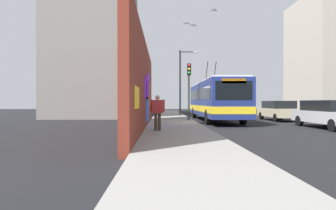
{
  "coord_description": "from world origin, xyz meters",
  "views": [
    {
      "loc": [
        -17.81,
        2.36,
        1.47
      ],
      "look_at": [
        2.13,
        1.9,
        1.26
      ],
      "focal_mm": 28.34,
      "sensor_mm": 36.0,
      "label": 1
    }
  ],
  "objects_px": {
    "street_lamp": "(182,78)",
    "traffic_light": "(189,82)",
    "parked_car_silver": "(329,114)",
    "parked_car_champagne": "(279,110)",
    "pedestrian_near_wall": "(158,110)",
    "city_bus": "(214,99)"
  },
  "relations": [
    {
      "from": "parked_car_silver",
      "to": "street_lamp",
      "type": "bearing_deg",
      "value": 29.21
    },
    {
      "from": "city_bus",
      "to": "traffic_light",
      "type": "xyz_separation_m",
      "value": [
        -1.22,
        2.15,
        1.26
      ]
    },
    {
      "from": "city_bus",
      "to": "parked_car_champagne",
      "type": "height_order",
      "value": "city_bus"
    },
    {
      "from": "street_lamp",
      "to": "traffic_light",
      "type": "bearing_deg",
      "value": 179.28
    },
    {
      "from": "pedestrian_near_wall",
      "to": "traffic_light",
      "type": "xyz_separation_m",
      "value": [
        7.34,
        -2.21,
        1.86
      ]
    },
    {
      "from": "city_bus",
      "to": "street_lamp",
      "type": "bearing_deg",
      "value": 16.98
    },
    {
      "from": "city_bus",
      "to": "parked_car_silver",
      "type": "bearing_deg",
      "value": -140.27
    },
    {
      "from": "parked_car_silver",
      "to": "street_lamp",
      "type": "relative_size",
      "value": 0.73
    },
    {
      "from": "parked_car_silver",
      "to": "city_bus",
      "type": "bearing_deg",
      "value": 39.73
    },
    {
      "from": "traffic_light",
      "to": "street_lamp",
      "type": "bearing_deg",
      "value": -0.72
    },
    {
      "from": "street_lamp",
      "to": "city_bus",
      "type": "bearing_deg",
      "value": -163.02
    },
    {
      "from": "city_bus",
      "to": "traffic_light",
      "type": "bearing_deg",
      "value": 119.54
    },
    {
      "from": "city_bus",
      "to": "parked_car_champagne",
      "type": "xyz_separation_m",
      "value": [
        0.14,
        -5.2,
        -0.88
      ]
    },
    {
      "from": "parked_car_champagne",
      "to": "pedestrian_near_wall",
      "type": "relative_size",
      "value": 2.7
    },
    {
      "from": "city_bus",
      "to": "traffic_light",
      "type": "height_order",
      "value": "city_bus"
    },
    {
      "from": "parked_car_silver",
      "to": "street_lamp",
      "type": "height_order",
      "value": "street_lamp"
    },
    {
      "from": "pedestrian_near_wall",
      "to": "traffic_light",
      "type": "height_order",
      "value": "traffic_light"
    },
    {
      "from": "traffic_light",
      "to": "street_lamp",
      "type": "xyz_separation_m",
      "value": [
        7.93,
        -0.1,
        1.03
      ]
    },
    {
      "from": "parked_car_champagne",
      "to": "city_bus",
      "type": "bearing_deg",
      "value": 91.55
    },
    {
      "from": "parked_car_silver",
      "to": "traffic_light",
      "type": "height_order",
      "value": "traffic_light"
    },
    {
      "from": "traffic_light",
      "to": "parked_car_silver",
      "type": "bearing_deg",
      "value": -124.43
    },
    {
      "from": "parked_car_champagne",
      "to": "street_lamp",
      "type": "height_order",
      "value": "street_lamp"
    }
  ]
}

